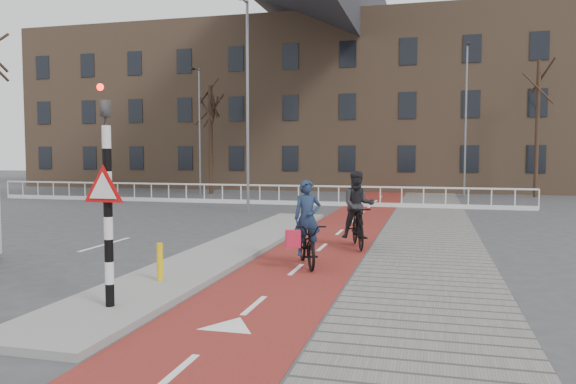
# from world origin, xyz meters

# --- Properties ---
(ground) EXTENTS (120.00, 120.00, 0.00)m
(ground) POSITION_xyz_m (0.00, 0.00, 0.00)
(ground) COLOR #38383A
(ground) RESTS_ON ground
(bike_lane) EXTENTS (2.50, 60.00, 0.01)m
(bike_lane) POSITION_xyz_m (1.50, 10.00, 0.01)
(bike_lane) COLOR maroon
(bike_lane) RESTS_ON ground
(sidewalk) EXTENTS (3.00, 60.00, 0.01)m
(sidewalk) POSITION_xyz_m (4.30, 10.00, 0.01)
(sidewalk) COLOR slate
(sidewalk) RESTS_ON ground
(curb_island) EXTENTS (1.80, 16.00, 0.12)m
(curb_island) POSITION_xyz_m (-0.70, 4.00, 0.06)
(curb_island) COLOR gray
(curb_island) RESTS_ON ground
(traffic_signal) EXTENTS (0.80, 0.80, 3.68)m
(traffic_signal) POSITION_xyz_m (-0.60, -2.02, 1.99)
(traffic_signal) COLOR black
(traffic_signal) RESTS_ON curb_island
(bollard) EXTENTS (0.12, 0.12, 0.72)m
(bollard) POSITION_xyz_m (-0.67, -0.15, 0.48)
(bollard) COLOR yellow
(bollard) RESTS_ON curb_island
(cyclist_near) EXTENTS (1.31, 1.98, 1.95)m
(cyclist_near) POSITION_xyz_m (1.65, 2.45, 0.66)
(cyclist_near) COLOR black
(cyclist_near) RESTS_ON bike_lane
(cyclist_far) EXTENTS (1.04, 2.02, 2.08)m
(cyclist_far) POSITION_xyz_m (2.45, 5.17, 0.87)
(cyclist_far) COLOR black
(cyclist_far) RESTS_ON bike_lane
(railing) EXTENTS (28.00, 0.10, 0.99)m
(railing) POSITION_xyz_m (-5.00, 17.00, 0.31)
(railing) COLOR silver
(railing) RESTS_ON ground
(townhouse_row) EXTENTS (46.00, 10.00, 15.90)m
(townhouse_row) POSITION_xyz_m (-3.00, 32.00, 7.81)
(townhouse_row) COLOR #7F6047
(townhouse_row) RESTS_ON ground
(tree_mid) EXTENTS (0.28, 0.28, 6.76)m
(tree_mid) POSITION_xyz_m (-9.08, 23.04, 3.38)
(tree_mid) COLOR black
(tree_mid) RESTS_ON ground
(tree_right) EXTENTS (0.23, 0.23, 7.84)m
(tree_right) POSITION_xyz_m (10.19, 25.08, 3.92)
(tree_right) COLOR black
(tree_right) RESTS_ON ground
(streetlight_near) EXTENTS (0.12, 0.12, 8.96)m
(streetlight_near) POSITION_xyz_m (-3.29, 13.02, 4.48)
(streetlight_near) COLOR slate
(streetlight_near) RESTS_ON ground
(streetlight_left) EXTENTS (0.12, 0.12, 7.75)m
(streetlight_left) POSITION_xyz_m (-9.64, 22.65, 3.87)
(streetlight_left) COLOR slate
(streetlight_left) RESTS_ON ground
(streetlight_right) EXTENTS (0.12, 0.12, 8.73)m
(streetlight_right) POSITION_xyz_m (6.19, 23.95, 4.37)
(streetlight_right) COLOR slate
(streetlight_right) RESTS_ON ground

